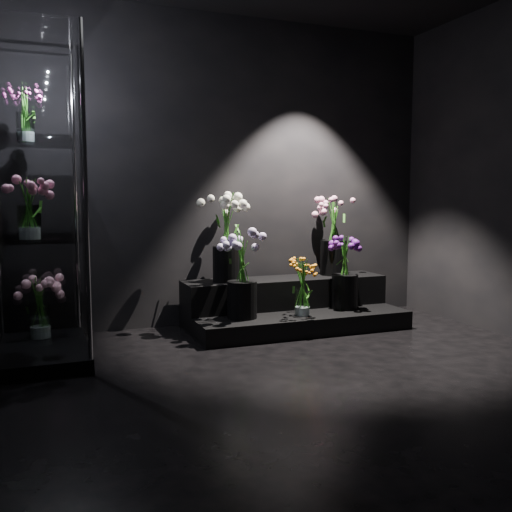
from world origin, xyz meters
TOP-DOWN VIEW (x-y plane):
  - floor at (0.00, 0.00)m, footprint 4.00×4.00m
  - wall_back at (0.00, 2.00)m, footprint 4.00×0.00m
  - display_riser at (0.45, 1.62)m, footprint 1.91×0.85m
  - display_case at (-1.67, 1.28)m, footprint 0.62×1.04m
  - bouquet_orange_bells at (0.42, 1.31)m, footprint 0.30×0.30m
  - bouquet_lilac at (-0.09, 1.40)m, footprint 0.49×0.49m
  - bouquet_purple at (0.91, 1.43)m, footprint 0.42×0.42m
  - bouquet_cream_roses at (-0.12, 1.72)m, footprint 0.48×0.48m
  - bouquet_pink_roses at (0.97, 1.77)m, footprint 0.45×0.45m
  - bouquet_case_pink at (-1.72, 1.07)m, footprint 0.34×0.34m
  - bouquet_case_magenta at (-1.72, 1.41)m, footprint 0.25×0.25m
  - bouquet_case_base_pink at (-1.68, 1.53)m, footprint 0.38×0.38m

SIDE VIEW (x-z plane):
  - floor at x=0.00m, z-range 0.00..0.00m
  - display_riser at x=0.45m, z-range -0.04..0.39m
  - bouquet_case_base_pink at x=-1.68m, z-range 0.12..0.57m
  - bouquet_orange_bells at x=0.42m, z-range 0.16..0.65m
  - bouquet_purple at x=0.91m, z-range 0.20..0.89m
  - bouquet_lilac at x=-0.09m, z-range 0.21..0.94m
  - bouquet_pink_roses at x=0.97m, z-range 0.47..1.20m
  - bouquet_cream_roses at x=-0.12m, z-range 0.48..1.26m
  - bouquet_case_pink at x=-1.72m, z-range 0.90..1.31m
  - display_case at x=-1.67m, z-range 0.00..2.28m
  - wall_back at x=0.00m, z-range -0.60..3.40m
  - bouquet_case_magenta at x=-1.72m, z-range 1.56..1.95m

